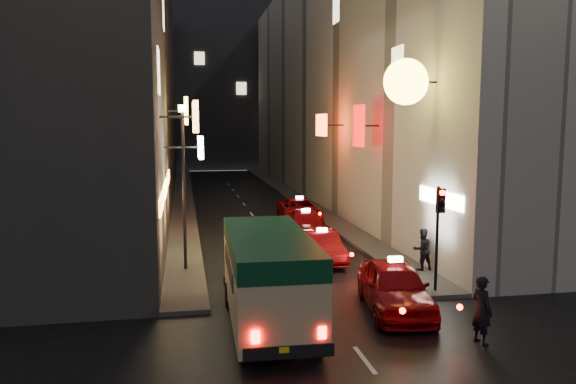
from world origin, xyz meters
TOP-DOWN VIEW (x-y plane):
  - building_left at (-8.00, 33.99)m, footprint 7.61×52.00m
  - building_right at (8.00, 33.99)m, footprint 8.02×52.00m
  - building_far at (0.00, 66.00)m, footprint 30.00×10.00m
  - sidewalk_left at (-4.25, 34.00)m, footprint 1.50×52.00m
  - sidewalk_right at (4.25, 34.00)m, footprint 1.50×52.00m
  - minibus at (-1.95, 6.63)m, footprint 2.32×6.22m
  - taxi_near at (2.02, 7.25)m, footprint 3.10×5.89m
  - taxi_second at (1.37, 13.71)m, footprint 1.88×4.58m
  - taxi_third at (1.75, 18.52)m, footprint 2.63×5.09m
  - taxi_far at (2.43, 23.32)m, footprint 2.19×4.94m
  - pedestrian_crossing at (3.30, 4.44)m, footprint 0.57×0.75m
  - pedestrian_sidewalk at (4.65, 11.16)m, footprint 0.73×0.50m
  - traffic_light at (4.00, 8.47)m, footprint 0.26×0.43m
  - lamp_post at (-4.20, 13.00)m, footprint 0.28×0.28m

SIDE VIEW (x-z plane):
  - sidewalk_left at x=-4.25m, z-range 0.00..0.15m
  - sidewalk_right at x=4.25m, z-range 0.00..0.15m
  - taxi_second at x=1.37m, z-range -0.08..1.54m
  - taxi_far at x=2.43m, z-range -0.08..1.63m
  - taxi_third at x=1.75m, z-range -0.08..1.63m
  - taxi_near at x=2.02m, z-range -0.08..1.87m
  - pedestrian_crossing at x=3.30m, z-range 0.00..2.03m
  - pedestrian_sidewalk at x=4.65m, z-range 0.15..1.96m
  - minibus at x=-1.95m, z-range 0.35..3.01m
  - traffic_light at x=4.00m, z-range 0.94..4.44m
  - lamp_post at x=-4.20m, z-range 0.61..6.84m
  - building_left at x=-8.00m, z-range 0.00..18.00m
  - building_right at x=8.00m, z-range 0.00..18.00m
  - building_far at x=0.00m, z-range 0.00..22.00m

